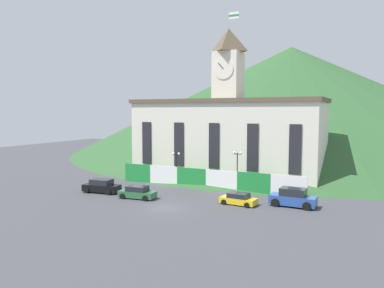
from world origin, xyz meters
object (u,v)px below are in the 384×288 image
object	(u,v)px
street_lamp_center	(176,161)
car_blue_van	(293,198)
street_lamp_left	(237,162)
car_yellow_coupe	(238,199)
car_green_wagon	(137,193)
car_black_suv	(102,186)

from	to	relation	value
street_lamp_center	car_blue_van	xyz separation A→B (m)	(17.96, -5.45, -2.52)
street_lamp_left	car_blue_van	world-z (taller)	street_lamp_left
car_blue_van	car_yellow_coupe	bearing A→B (deg)	-160.38
car_green_wagon	car_blue_van	bearing A→B (deg)	-171.54
car_yellow_coupe	car_black_suv	bearing A→B (deg)	-169.07
car_yellow_coupe	car_black_suv	world-z (taller)	car_black_suv
car_black_suv	car_green_wagon	size ratio (longest dim) A/B	1.07
car_yellow_coupe	car_black_suv	size ratio (longest dim) A/B	0.85
car_yellow_coupe	street_lamp_center	bearing A→B (deg)	154.15
street_lamp_center	car_yellow_coupe	xyz separation A→B (m)	(12.12, -7.28, -2.86)
street_lamp_center	car_yellow_coupe	size ratio (longest dim) A/B	1.10
car_black_suv	car_green_wagon	bearing A→B (deg)	-12.93
street_lamp_center	car_yellow_coupe	bearing A→B (deg)	-30.99
car_yellow_coupe	car_blue_van	xyz separation A→B (m)	(5.84, 1.83, 0.34)
car_green_wagon	car_yellow_coupe	bearing A→B (deg)	-173.31
street_lamp_center	street_lamp_left	xyz separation A→B (m)	(9.41, -0.00, 0.37)
street_lamp_center	car_green_wagon	bearing A→B (deg)	-90.64
street_lamp_center	car_green_wagon	world-z (taller)	street_lamp_center
car_blue_van	car_green_wagon	bearing A→B (deg)	-164.00
car_yellow_coupe	car_green_wagon	xyz separation A→B (m)	(-12.23, -2.60, 0.09)
street_lamp_center	car_blue_van	world-z (taller)	street_lamp_center
street_lamp_left	car_green_wagon	xyz separation A→B (m)	(-9.53, -9.88, -3.13)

